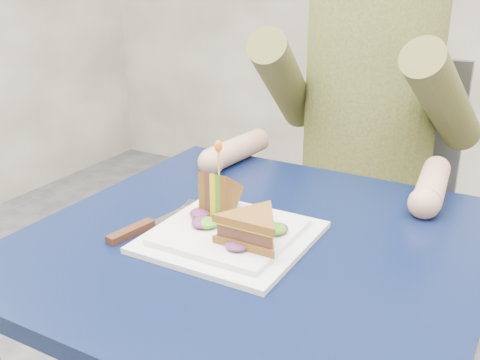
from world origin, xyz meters
The scene contains 12 objects.
table centered at (0.00, 0.00, 0.65)m, with size 0.75×0.75×0.73m.
chair centered at (0.00, 0.71, 0.54)m, with size 0.42×0.40×0.93m.
diner centered at (0.00, 0.60, 0.91)m, with size 0.54×0.59×0.74m.
plate centered at (-0.03, -0.03, 0.74)m, with size 0.26×0.26×0.02m.
sandwich_flat centered at (0.02, -0.06, 0.78)m, with size 0.13×0.13×0.05m.
sandwich_upright centered at (-0.08, 0.01, 0.78)m, with size 0.08×0.12×0.12m.
fork centered at (-0.15, -0.02, 0.73)m, with size 0.06×0.18×0.01m.
knife centered at (-0.19, -0.08, 0.74)m, with size 0.05×0.22×0.02m.
toothpick centered at (-0.08, 0.01, 0.85)m, with size 0.00×0.00×0.06m, color tan.
toothpick_frill centered at (-0.08, 0.01, 0.88)m, with size 0.01×0.01×0.02m, color orange.
lettuce_spill centered at (-0.03, -0.02, 0.76)m, with size 0.15×0.13×0.02m, color #337A14, non-canonical shape.
onion_ring centered at (-0.02, -0.03, 0.77)m, with size 0.04×0.04×0.01m, color #9E4C7A.
Camera 1 is at (0.40, -0.77, 1.17)m, focal length 42.00 mm.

